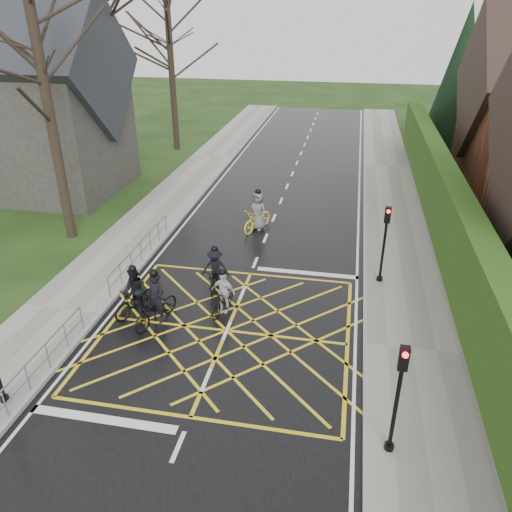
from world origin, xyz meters
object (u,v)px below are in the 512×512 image
(cyclist_front, at_px, (223,297))
(cyclist_back, at_px, (135,296))
(cyclist_lead, at_px, (258,216))
(cyclist_mid, at_px, (215,273))
(cyclist_rear, at_px, (156,306))

(cyclist_front, bearing_deg, cyclist_back, -155.94)
(cyclist_back, relative_size, cyclist_lead, 0.88)
(cyclist_mid, bearing_deg, cyclist_back, -142.08)
(cyclist_rear, xyz_separation_m, cyclist_lead, (1.91, 8.40, 0.05))
(cyclist_front, bearing_deg, cyclist_lead, 102.51)
(cyclist_front, distance_m, cyclist_lead, 7.33)
(cyclist_lead, bearing_deg, cyclist_rear, -78.98)
(cyclist_front, bearing_deg, cyclist_rear, -141.00)
(cyclist_rear, xyz_separation_m, cyclist_back, (-0.92, 0.40, 0.05))
(cyclist_back, bearing_deg, cyclist_lead, 94.02)
(cyclist_rear, height_order, cyclist_front, cyclist_rear)
(cyclist_back, height_order, cyclist_mid, cyclist_back)
(cyclist_front, height_order, cyclist_lead, cyclist_lead)
(cyclist_mid, distance_m, cyclist_front, 1.74)
(cyclist_lead, bearing_deg, cyclist_back, -85.68)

